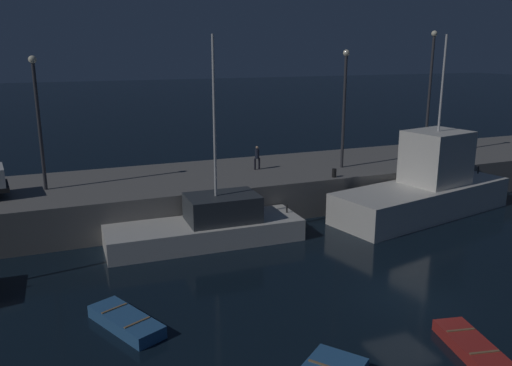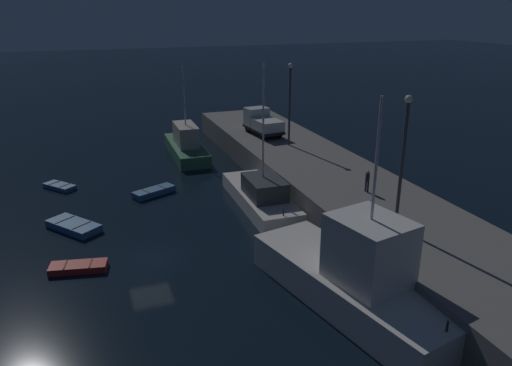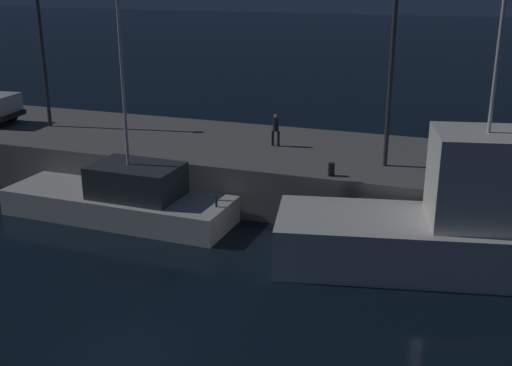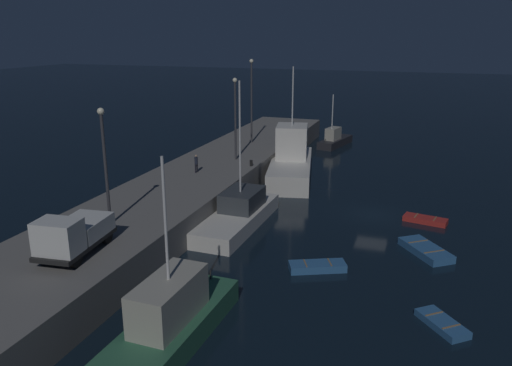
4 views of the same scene
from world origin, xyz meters
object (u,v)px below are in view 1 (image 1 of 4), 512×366
object	(u,v)px
rowboat_blue_far	(126,321)
lamp_post_east	(344,100)
bollard_west	(334,173)
dinghy_red_small	(472,347)
lamp_post_west	(38,113)
fishing_boat_orange	(209,226)
lamp_post_central	(430,85)
dockworker	(257,156)
fishing_boat_blue	(426,188)

from	to	relation	value
rowboat_blue_far	lamp_post_east	size ratio (longest dim) A/B	0.47
rowboat_blue_far	bollard_west	bearing A→B (deg)	33.47
dinghy_red_small	lamp_post_west	world-z (taller)	lamp_post_west
rowboat_blue_far	fishing_boat_orange	bearing A→B (deg)	53.09
lamp_post_west	lamp_post_east	xyz separation A→B (m)	(18.95, -1.35, 0.15)
dinghy_red_small	lamp_post_central	distance (m)	24.65
rowboat_blue_far	lamp_post_east	distance (m)	21.35
fishing_boat_orange	dockworker	bearing A→B (deg)	49.07
fishing_boat_orange	rowboat_blue_far	size ratio (longest dim) A/B	2.96
dockworker	dinghy_red_small	bearing A→B (deg)	-89.47
lamp_post_east	rowboat_blue_far	bearing A→B (deg)	-144.14
lamp_post_east	bollard_west	size ratio (longest dim) A/B	14.29
fishing_boat_blue	fishing_boat_orange	distance (m)	14.26
dinghy_red_small	lamp_post_east	xyz separation A→B (m)	(5.47, 18.05, 6.73)
fishing_boat_orange	lamp_post_west	bearing A→B (deg)	144.28
fishing_boat_orange	lamp_post_east	xyz separation A→B (m)	(10.86, 4.46, 5.99)
fishing_boat_orange	dockworker	world-z (taller)	fishing_boat_orange
lamp_post_central	bollard_west	size ratio (longest dim) A/B	16.68
lamp_post_west	lamp_post_central	world-z (taller)	lamp_post_central
rowboat_blue_far	lamp_post_west	bearing A→B (deg)	100.80
lamp_post_east	dinghy_red_small	bearing A→B (deg)	-106.87
bollard_west	lamp_post_central	bearing A→B (deg)	19.38
fishing_boat_orange	lamp_post_west	size ratio (longest dim) A/B	1.45
lamp_post_east	bollard_west	xyz separation A→B (m)	(-1.92, -2.29, -4.32)
rowboat_blue_far	lamp_post_west	size ratio (longest dim) A/B	0.49
fishing_boat_blue	dinghy_red_small	world-z (taller)	fishing_boat_blue
dinghy_red_small	dockworker	distance (m)	19.83
dinghy_red_small	rowboat_blue_far	world-z (taller)	rowboat_blue_far
lamp_post_central	lamp_post_west	bearing A→B (deg)	179.69
lamp_post_central	dockworker	xyz separation A→B (m)	(-13.67, 0.33, -4.37)
lamp_post_central	dockworker	size ratio (longest dim) A/B	5.72
fishing_boat_blue	lamp_post_east	xyz separation A→B (m)	(-3.38, 4.69, 5.23)
fishing_boat_blue	lamp_post_west	distance (m)	23.69
lamp_post_east	lamp_post_central	bearing A→B (deg)	8.58
fishing_boat_orange	bollard_west	bearing A→B (deg)	13.69
dinghy_red_small	lamp_post_central	size ratio (longest dim) A/B	0.37
fishing_boat_orange	rowboat_blue_far	bearing A→B (deg)	-126.91
lamp_post_west	dockworker	bearing A→B (deg)	0.80
lamp_post_west	bollard_west	size ratio (longest dim) A/B	13.75
lamp_post_east	dockworker	world-z (taller)	lamp_post_east
fishing_boat_orange	bollard_west	size ratio (longest dim) A/B	19.96
rowboat_blue_far	dockworker	size ratio (longest dim) A/B	2.31
fishing_boat_blue	bollard_west	bearing A→B (deg)	155.57
fishing_boat_blue	dinghy_red_small	distance (m)	16.09
dinghy_red_small	dockworker	size ratio (longest dim) A/B	2.14
lamp_post_west	dockworker	size ratio (longest dim) A/B	4.71
fishing_boat_orange	dinghy_red_small	xyz separation A→B (m)	(5.39, -13.59, -0.74)
lamp_post_east	lamp_post_central	distance (m)	8.13
dockworker	bollard_west	size ratio (longest dim) A/B	2.92
fishing_boat_orange	dockworker	xyz separation A→B (m)	(5.21, 6.00, 2.31)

